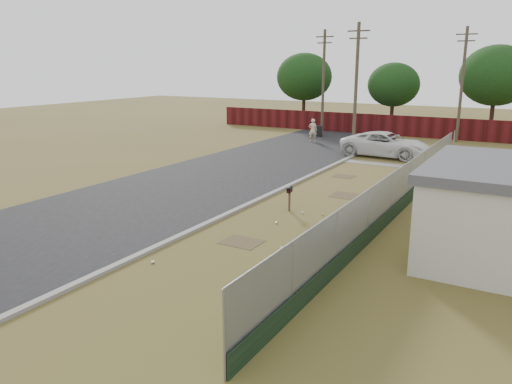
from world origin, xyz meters
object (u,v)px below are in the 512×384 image
Objects in this scene: fire_hydrant at (259,316)px; mailbox at (290,192)px; pickup_truck at (386,144)px; trash_bin at (319,131)px; pedestrian at (313,130)px.

mailbox reaches higher than fire_hydrant.
mailbox is at bearing -176.53° from pickup_truck.
pickup_truck is 10.37m from trash_bin.
pedestrian reaches higher than trash_bin.
mailbox is 0.18× the size of pickup_truck.
pickup_truck reaches higher than fire_hydrant.
trash_bin is (-0.77, 3.06, -0.46)m from pedestrian.
pedestrian is at bearing -75.90° from trash_bin.
trash_bin is (-11.64, 31.09, 0.13)m from fire_hydrant.
pedestrian reaches higher than pickup_truck.
mailbox is at bearing 112.07° from fire_hydrant.
mailbox is at bearing 87.62° from pedestrian.
pickup_truck is at bearing 90.14° from mailbox.
pedestrian is at bearing 110.76° from mailbox.
pickup_truck reaches higher than trash_bin.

